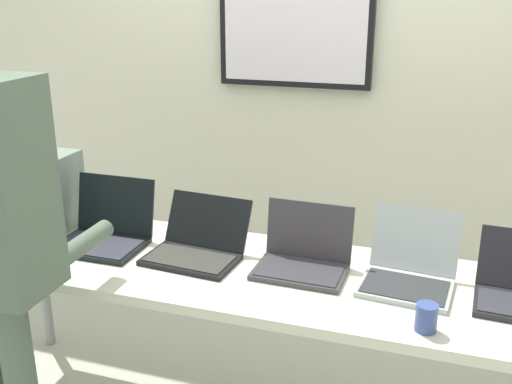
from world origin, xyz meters
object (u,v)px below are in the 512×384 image
Objects in this scene: coffee_mug at (426,318)px; laptop_station_2 at (304,256)px; equipment_box at (27,194)px; laptop_station_3 at (409,269)px; laptop_station_1 at (197,244)px; workbench at (248,280)px; laptop_station_0 at (105,230)px.

laptop_station_2 is at bearing 147.23° from coffee_mug.
equipment_box is at bearing 170.19° from coffee_mug.
coffee_mug is at bearing -76.31° from laptop_station_3.
laptop_station_1 is 1.04× the size of laptop_station_3.
laptop_station_3 is 4.03× the size of coffee_mug.
equipment_box is at bearing -179.49° from laptop_station_3.
workbench is 0.68m from laptop_station_0.
laptop_station_0 reaches higher than laptop_station_1.
equipment_box is at bearing -179.74° from laptop_station_2.
coffee_mug is at bearing -32.77° from laptop_station_2.
laptop_station_3 reaches higher than workbench.
laptop_station_0 is 0.98× the size of laptop_station_3.
laptop_station_0 is (0.40, -0.01, -0.11)m from equipment_box.
equipment_box is 1.70m from laptop_station_3.
laptop_station_0 is 0.44m from laptop_station_1.
laptop_station_0 is at bearing -179.94° from laptop_station_1.
laptop_station_3 is at bearing 103.69° from coffee_mug.
workbench is 27.75× the size of coffee_mug.
laptop_station_2 is 0.94× the size of laptop_station_3.
equipment_box reaches higher than laptop_station_3.
laptop_station_2 is at bearing 16.39° from workbench.
laptop_station_0 is 1.04× the size of laptop_station_2.
laptop_station_2 is (1.29, 0.01, -0.12)m from equipment_box.
laptop_station_3 is 0.33m from coffee_mug.
equipment_box reaches higher than workbench.
laptop_station_0 is at bearing 167.96° from coffee_mug.
laptop_station_3 is at bearing 0.51° from equipment_box.
laptop_station_1 reaches higher than workbench.
equipment_box is at bearing 176.99° from workbench.
laptop_station_1 is at bearing -177.42° from laptop_station_2.
equipment_box is at bearing 177.89° from laptop_station_0.
laptop_station_2 is at bearing 1.34° from laptop_station_0.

